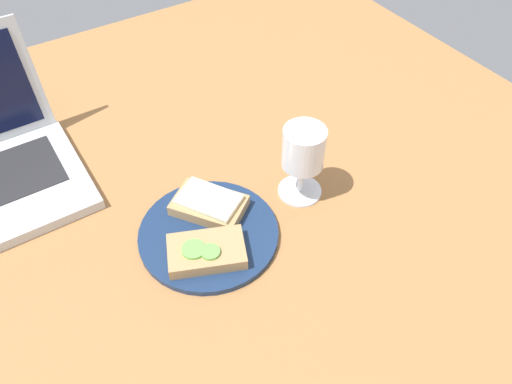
% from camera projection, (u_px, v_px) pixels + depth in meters
% --- Properties ---
extents(wooden_table, '(1.40, 1.40, 0.03)m').
position_uv_depth(wooden_table, '(229.00, 224.00, 0.82)').
color(wooden_table, '#9E6B3D').
rests_on(wooden_table, ground).
extents(plate, '(0.22, 0.22, 0.01)m').
position_uv_depth(plate, '(209.00, 234.00, 0.78)').
color(plate, navy).
rests_on(plate, wooden_table).
extents(sandwich_with_cheese, '(0.12, 0.13, 0.03)m').
position_uv_depth(sandwich_with_cheese, '(209.00, 204.00, 0.80)').
color(sandwich_with_cheese, '#A88456').
rests_on(sandwich_with_cheese, plate).
extents(sandwich_with_cucumber, '(0.13, 0.11, 0.03)m').
position_uv_depth(sandwich_with_cucumber, '(206.00, 251.00, 0.74)').
color(sandwich_with_cucumber, '#A88456').
rests_on(sandwich_with_cucumber, plate).
extents(wine_glass, '(0.07, 0.07, 0.13)m').
position_uv_depth(wine_glass, '(303.00, 152.00, 0.78)').
color(wine_glass, white).
rests_on(wine_glass, wooden_table).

